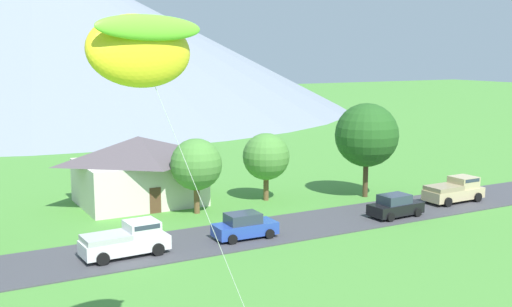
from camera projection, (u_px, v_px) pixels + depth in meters
road_strip at (179, 245)px, 40.37m from camera, size 160.00×6.23×0.08m
mountain_east_ridge at (52, 64)px, 151.40m from camera, size 76.67×76.67×18.45m
mountain_central_ridge at (36, 30)px, 134.78m from camera, size 132.84×132.84×33.77m
house_left_center at (139, 169)px, 51.15m from camera, size 10.01×8.04×5.51m
tree_near_left at (367, 135)px, 53.04m from camera, size 5.36×5.36×8.00m
tree_center at (196, 165)px, 47.76m from camera, size 3.94×3.94×5.78m
tree_near_right at (266, 157)px, 52.05m from camera, size 3.88×3.88×5.63m
parked_car_black_mid_west at (395, 206)px, 46.99m from camera, size 4.27×2.22×1.68m
parked_car_blue_mid_east at (244, 226)px, 41.59m from camera, size 4.25×2.17×1.68m
pickup_truck_sand_west_side at (455, 190)px, 51.66m from camera, size 5.23×2.39×1.99m
pickup_truck_white_east_side at (127, 239)px, 37.99m from camera, size 5.28×2.49×1.99m
kite_flyer_with_kite at (143, 52)px, 19.57m from camera, size 6.27×2.75×13.50m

